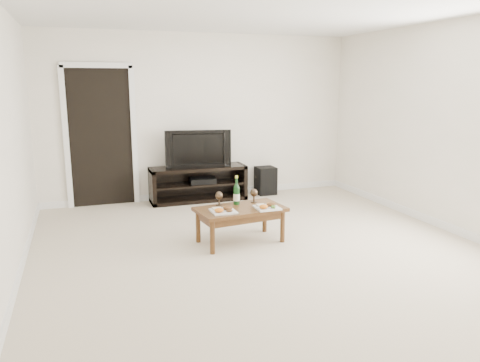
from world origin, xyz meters
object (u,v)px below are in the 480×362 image
object	(u,v)px
subwoofer	(266,181)
coffee_table	(240,225)
media_console	(198,184)
television	(198,148)

from	to	relation	value
subwoofer	coffee_table	bearing A→B (deg)	-119.82
subwoofer	coffee_table	xyz separation A→B (m)	(-1.19, -2.14, -0.02)
media_console	subwoofer	xyz separation A→B (m)	(1.18, 0.07, -0.05)
media_console	subwoofer	size ratio (longest dim) A/B	3.30
television	coffee_table	size ratio (longest dim) A/B	1.00
coffee_table	subwoofer	bearing A→B (deg)	60.87
media_console	television	xyz separation A→B (m)	(0.00, 0.00, 0.57)
media_console	television	distance (m)	0.57
coffee_table	television	bearing A→B (deg)	89.59
subwoofer	television	bearing A→B (deg)	-177.24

